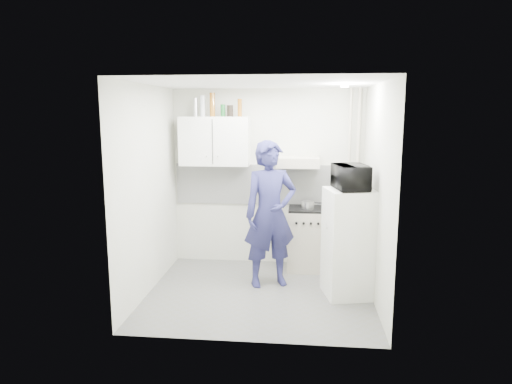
# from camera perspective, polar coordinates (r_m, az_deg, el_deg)

# --- Properties ---
(floor) EXTENTS (2.80, 2.80, 0.00)m
(floor) POSITION_cam_1_polar(r_m,az_deg,el_deg) (5.92, 0.42, -12.52)
(floor) COLOR #5C5C5C
(floor) RESTS_ON ground
(ceiling) EXTENTS (2.80, 2.80, 0.00)m
(ceiling) POSITION_cam_1_polar(r_m,az_deg,el_deg) (5.48, 0.46, 13.47)
(ceiling) COLOR white
(ceiling) RESTS_ON wall_back
(wall_back) EXTENTS (2.80, 0.00, 2.80)m
(wall_back) POSITION_cam_1_polar(r_m,az_deg,el_deg) (6.78, 1.43, 1.79)
(wall_back) COLOR beige
(wall_back) RESTS_ON floor
(wall_left) EXTENTS (0.00, 2.60, 2.60)m
(wall_left) POSITION_cam_1_polar(r_m,az_deg,el_deg) (5.85, -13.34, 0.20)
(wall_left) COLOR beige
(wall_left) RESTS_ON floor
(wall_right) EXTENTS (0.00, 2.60, 2.60)m
(wall_right) POSITION_cam_1_polar(r_m,az_deg,el_deg) (5.60, 14.85, -0.29)
(wall_right) COLOR beige
(wall_right) RESTS_ON floor
(person) EXTENTS (0.81, 0.67, 1.91)m
(person) POSITION_cam_1_polar(r_m,az_deg,el_deg) (5.93, 1.78, -2.78)
(person) COLOR navy
(person) RESTS_ON floor
(stove) EXTENTS (0.55, 0.55, 0.88)m
(stove) POSITION_cam_1_polar(r_m,az_deg,el_deg) (6.70, 6.35, -5.90)
(stove) COLOR #BFB69F
(stove) RESTS_ON floor
(fridge) EXTENTS (0.66, 0.66, 1.34)m
(fridge) POSITION_cam_1_polar(r_m,az_deg,el_deg) (5.77, 11.50, -6.27)
(fridge) COLOR white
(fridge) RESTS_ON floor
(stove_top) EXTENTS (0.53, 0.53, 0.03)m
(stove_top) POSITION_cam_1_polar(r_m,az_deg,el_deg) (6.59, 6.43, -2.09)
(stove_top) COLOR black
(stove_top) RESTS_ON stove
(saucepan) EXTENTS (0.18, 0.18, 0.10)m
(saucepan) POSITION_cam_1_polar(r_m,az_deg,el_deg) (6.53, 6.49, -1.59)
(saucepan) COLOR silver
(saucepan) RESTS_ON stove_top
(microwave) EXTENTS (0.60, 0.46, 0.30)m
(microwave) POSITION_cam_1_polar(r_m,az_deg,el_deg) (5.60, 11.79, 1.82)
(microwave) COLOR black
(microwave) RESTS_ON fridge
(bottle_b) EXTENTS (0.07, 0.07, 0.26)m
(bottle_b) POSITION_cam_1_polar(r_m,az_deg,el_deg) (6.70, -7.59, 10.45)
(bottle_b) COLOR silver
(bottle_b) RESTS_ON upper_cabinet
(bottle_c) EXTENTS (0.07, 0.07, 0.30)m
(bottle_c) POSITION_cam_1_polar(r_m,az_deg,el_deg) (6.68, -6.70, 10.63)
(bottle_c) COLOR #B2B7BC
(bottle_c) RESTS_ON upper_cabinet
(bottle_d) EXTENTS (0.08, 0.08, 0.34)m
(bottle_d) POSITION_cam_1_polar(r_m,az_deg,el_deg) (6.65, -5.48, 10.81)
(bottle_d) COLOR brown
(bottle_d) RESTS_ON upper_cabinet
(canister_a) EXTENTS (0.07, 0.07, 0.17)m
(canister_a) POSITION_cam_1_polar(r_m,az_deg,el_deg) (6.62, -4.15, 10.13)
(canister_a) COLOR #144C1E
(canister_a) RESTS_ON upper_cabinet
(canister_b) EXTENTS (0.08, 0.08, 0.16)m
(canister_b) POSITION_cam_1_polar(r_m,az_deg,el_deg) (6.60, -3.26, 10.09)
(canister_b) COLOR black
(canister_b) RESTS_ON upper_cabinet
(bottle_e) EXTENTS (0.06, 0.06, 0.25)m
(bottle_e) POSITION_cam_1_polar(r_m,az_deg,el_deg) (6.58, -2.04, 10.49)
(bottle_e) COLOR brown
(bottle_e) RESTS_ON upper_cabinet
(upper_cabinet) EXTENTS (1.00, 0.35, 0.70)m
(upper_cabinet) POSITION_cam_1_polar(r_m,az_deg,el_deg) (6.65, -5.16, 6.36)
(upper_cabinet) COLOR white
(upper_cabinet) RESTS_ON wall_back
(range_hood) EXTENTS (0.60, 0.50, 0.14)m
(range_hood) POSITION_cam_1_polar(r_m,az_deg,el_deg) (6.48, 5.24, 3.78)
(range_hood) COLOR #BFB69F
(range_hood) RESTS_ON wall_back
(backsplash) EXTENTS (2.74, 0.03, 0.60)m
(backsplash) POSITION_cam_1_polar(r_m,az_deg,el_deg) (6.78, 1.41, 0.94)
(backsplash) COLOR white
(backsplash) RESTS_ON wall_back
(pipe_a) EXTENTS (0.05, 0.05, 2.60)m
(pipe_a) POSITION_cam_1_polar(r_m,az_deg,el_deg) (6.73, 12.48, 1.49)
(pipe_a) COLOR #BFB69F
(pipe_a) RESTS_ON floor
(pipe_b) EXTENTS (0.04, 0.04, 2.60)m
(pipe_b) POSITION_cam_1_polar(r_m,az_deg,el_deg) (6.72, 11.46, 1.52)
(pipe_b) COLOR #BFB69F
(pipe_b) RESTS_ON floor
(ceiling_spot_fixture) EXTENTS (0.10, 0.10, 0.02)m
(ceiling_spot_fixture) POSITION_cam_1_polar(r_m,az_deg,el_deg) (5.67, 11.02, 12.87)
(ceiling_spot_fixture) COLOR white
(ceiling_spot_fixture) RESTS_ON ceiling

